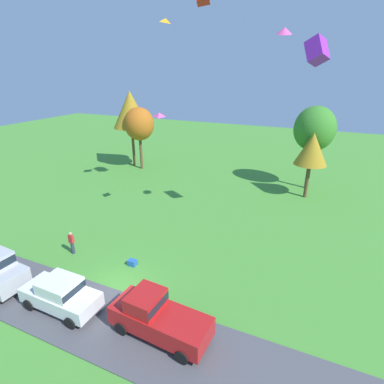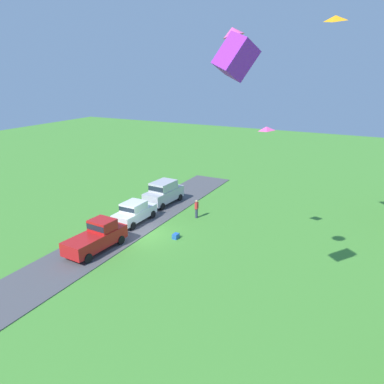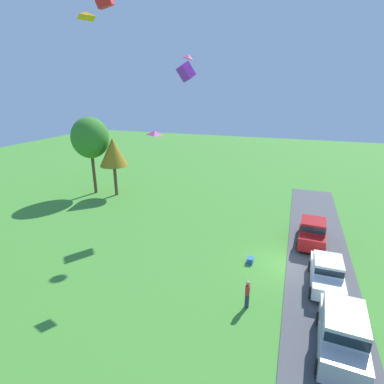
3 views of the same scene
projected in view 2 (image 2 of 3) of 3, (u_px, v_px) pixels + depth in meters
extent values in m
plane|color=#478E33|center=(146.00, 235.00, 30.41)|extent=(120.00, 120.00, 0.00)
cube|color=#4C4C51|center=(124.00, 230.00, 31.39)|extent=(36.00, 4.40, 0.06)
cube|color=#B7B7BC|center=(164.00, 195.00, 37.24)|extent=(4.71, 2.18, 1.10)
cube|color=#B7B7BC|center=(163.00, 186.00, 36.94)|extent=(2.70, 1.92, 0.84)
cube|color=#19232D|center=(163.00, 186.00, 36.94)|extent=(2.75, 1.88, 0.46)
cylinder|color=black|center=(165.00, 194.00, 39.12)|extent=(0.69, 0.28, 0.68)
cylinder|color=black|center=(180.00, 197.00, 38.24)|extent=(0.69, 0.28, 0.68)
cylinder|color=black|center=(147.00, 203.00, 36.58)|extent=(0.69, 0.28, 0.68)
cylinder|color=black|center=(162.00, 206.00, 35.69)|extent=(0.69, 0.28, 0.68)
cube|color=white|center=(135.00, 214.00, 32.77)|extent=(4.42, 1.85, 0.80)
cube|color=white|center=(134.00, 206.00, 32.45)|extent=(2.02, 1.66, 0.70)
cube|color=#19232D|center=(134.00, 206.00, 32.45)|extent=(2.06, 1.63, 0.38)
cylinder|color=black|center=(137.00, 211.00, 34.53)|extent=(0.68, 0.25, 0.68)
cylinder|color=black|center=(153.00, 214.00, 33.77)|extent=(0.68, 0.25, 0.68)
cylinder|color=black|center=(116.00, 222.00, 32.03)|extent=(0.68, 0.25, 0.68)
cylinder|color=black|center=(133.00, 226.00, 31.26)|extent=(0.68, 0.25, 0.68)
cube|color=red|center=(96.00, 240.00, 27.57)|extent=(5.11, 2.21, 1.00)
cube|color=red|center=(102.00, 225.00, 27.94)|extent=(1.61, 1.85, 0.80)
cube|color=#19232D|center=(102.00, 225.00, 27.94)|extent=(1.64, 1.82, 0.44)
cylinder|color=black|center=(103.00, 235.00, 29.55)|extent=(0.69, 0.28, 0.68)
cylinder|color=black|center=(121.00, 240.00, 28.66)|extent=(0.69, 0.28, 0.68)
cylinder|color=black|center=(70.00, 252.00, 26.78)|extent=(0.69, 0.28, 0.68)
cylinder|color=black|center=(88.00, 258.00, 25.89)|extent=(0.69, 0.28, 0.68)
cylinder|color=#2D334C|center=(197.00, 213.00, 33.89)|extent=(0.24, 0.24, 0.88)
cube|color=red|center=(197.00, 206.00, 33.66)|extent=(0.36, 0.22, 0.60)
sphere|color=tan|center=(197.00, 201.00, 33.53)|extent=(0.22, 0.22, 0.22)
cube|color=blue|center=(176.00, 236.00, 29.80)|extent=(0.56, 0.40, 0.40)
cube|color=purple|center=(236.00, 57.00, 14.34)|extent=(1.71, 1.77, 1.92)
pyramid|color=#EA4C9E|center=(266.00, 129.00, 25.22)|extent=(0.96, 1.05, 0.36)
cone|color=#EA4C9E|center=(233.00, 32.00, 16.05)|extent=(1.19, 1.23, 0.58)
pyramid|color=orange|center=(335.00, 18.00, 22.51)|extent=(0.96, 1.18, 0.48)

